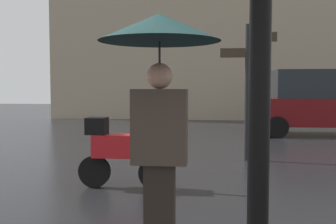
% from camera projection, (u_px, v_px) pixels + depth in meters
% --- Properties ---
extents(pedestrian_with_umbrella, '(1.03, 1.03, 2.05)m').
position_uv_depth(pedestrian_with_umbrella, '(160.00, 65.00, 3.28)').
color(pedestrian_with_umbrella, '#2A241E').
rests_on(pedestrian_with_umbrella, ground).
extents(parked_scooter, '(1.34, 0.32, 1.23)m').
position_uv_depth(parked_scooter, '(121.00, 150.00, 5.55)').
color(parked_scooter, black).
rests_on(parked_scooter, ground).
extents(parked_car_left, '(4.26, 1.92, 1.95)m').
position_uv_depth(parked_car_left, '(318.00, 103.00, 11.73)').
color(parked_car_left, '#590C0F').
rests_on(parked_car_left, ground).
extents(street_signpost, '(1.08, 0.08, 2.66)m').
position_uv_depth(street_signpost, '(247.00, 78.00, 7.61)').
color(street_signpost, black).
rests_on(street_signpost, ground).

